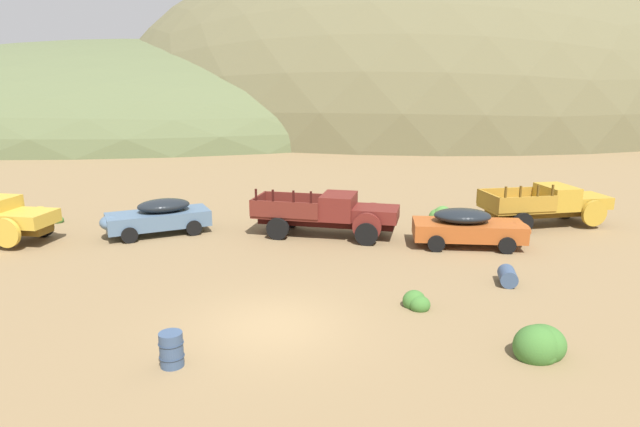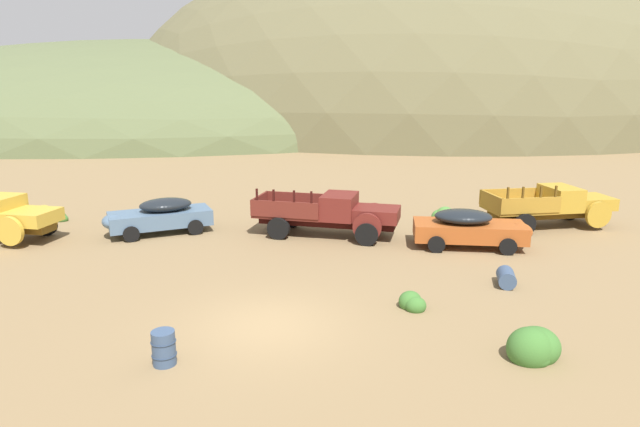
% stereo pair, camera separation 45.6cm
% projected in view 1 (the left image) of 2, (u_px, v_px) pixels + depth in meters
% --- Properties ---
extents(ground_plane, '(300.00, 300.00, 0.00)m').
position_uv_depth(ground_plane, '(273.00, 326.00, 15.12)').
color(ground_plane, olive).
extents(hill_far_right, '(108.29, 87.58, 25.35)m').
position_uv_depth(hill_far_right, '(163.00, 122.00, 89.06)').
color(hill_far_right, '#56603D').
rests_on(hill_far_right, ground).
extents(hill_center, '(92.38, 85.59, 53.06)m').
position_uv_depth(hill_center, '(402.00, 121.00, 90.47)').
color(hill_center, brown).
rests_on(hill_center, ground).
extents(car_chalk_blue, '(4.88, 3.09, 1.57)m').
position_uv_depth(car_chalk_blue, '(155.00, 217.00, 23.94)').
color(car_chalk_blue, slate).
rests_on(car_chalk_blue, ground).
extents(truck_oxblood, '(6.54, 3.85, 2.16)m').
position_uv_depth(truck_oxblood, '(336.00, 214.00, 23.61)').
color(truck_oxblood, black).
rests_on(truck_oxblood, ground).
extents(car_oxide_orange, '(4.92, 2.63, 1.57)m').
position_uv_depth(car_oxide_orange, '(472.00, 227.00, 22.24)').
color(car_oxide_orange, '#A34C1E').
rests_on(car_oxide_orange, ground).
extents(truck_mustard, '(6.01, 2.79, 2.16)m').
position_uv_depth(truck_mustard, '(553.00, 204.00, 25.46)').
color(truck_mustard, '#593D12').
rests_on(truck_mustard, ground).
extents(oil_drum_foreground, '(0.81, 1.03, 0.57)m').
position_uv_depth(oil_drum_foreground, '(508.00, 276.00, 18.17)').
color(oil_drum_foreground, '#384C6B').
rests_on(oil_drum_foreground, ground).
extents(oil_drum_by_truck, '(0.60, 0.60, 0.86)m').
position_uv_depth(oil_drum_by_truck, '(171.00, 349.00, 12.93)').
color(oil_drum_by_truck, '#384C6B').
rests_on(oil_drum_by_truck, ground).
extents(bush_lone_scrub, '(1.37, 1.16, 1.08)m').
position_uv_depth(bush_lone_scrub, '(539.00, 346.00, 13.41)').
color(bush_lone_scrub, '#3D702D').
rests_on(bush_lone_scrub, ground).
extents(bush_back_edge, '(0.74, 0.65, 0.58)m').
position_uv_depth(bush_back_edge, '(56.00, 219.00, 26.18)').
color(bush_back_edge, '#3D702D').
rests_on(bush_back_edge, ground).
extents(bush_near_barrel, '(1.18, 1.00, 0.99)m').
position_uv_depth(bush_near_barrel, '(442.00, 217.00, 26.29)').
color(bush_near_barrel, '#4C8438').
rests_on(bush_near_barrel, ground).
extents(bush_front_left, '(0.77, 0.84, 0.66)m').
position_uv_depth(bush_front_left, '(416.00, 303.00, 16.34)').
color(bush_front_left, '#3D702D').
rests_on(bush_front_left, ground).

